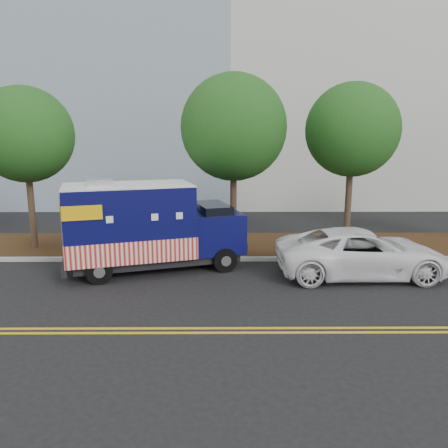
{
  "coord_description": "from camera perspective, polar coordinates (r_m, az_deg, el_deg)",
  "views": [
    {
      "loc": [
        1.46,
        -14.45,
        4.7
      ],
      "look_at": [
        1.55,
        0.6,
        1.59
      ],
      "focal_mm": 35.0,
      "sensor_mm": 36.0,
      "label": 1
    }
  ],
  "objects": [
    {
      "name": "mulch_strip",
      "position": [
        18.59,
        -4.83,
        -2.76
      ],
      "size": [
        120.0,
        4.0,
        0.15
      ],
      "primitive_type": "cube",
      "color": "black",
      "rests_on": "ground"
    },
    {
      "name": "tree_a",
      "position": [
        18.92,
        -24.55,
        10.53
      ],
      "size": [
        3.72,
        3.72,
        6.53
      ],
      "color": "#38281C",
      "rests_on": "ground"
    },
    {
      "name": "tree_b",
      "position": [
        17.23,
        1.28,
        12.46
      ],
      "size": [
        4.12,
        4.12,
        7.01
      ],
      "color": "#38281C",
      "rests_on": "ground"
    },
    {
      "name": "curb",
      "position": [
        16.57,
        -5.39,
        -4.57
      ],
      "size": [
        120.0,
        0.18,
        0.15
      ],
      "primitive_type": "cube",
      "color": "#9E9E99",
      "rests_on": "ground"
    },
    {
      "name": "food_truck",
      "position": [
        15.35,
        -10.2,
        -0.63
      ],
      "size": [
        6.55,
        3.94,
        3.26
      ],
      "rotation": [
        0.0,
        0.0,
        0.3
      ],
      "color": "black",
      "rests_on": "ground"
    },
    {
      "name": "ground",
      "position": [
        15.26,
        -5.84,
        -6.31
      ],
      "size": [
        120.0,
        120.0,
        0.0
      ],
      "primitive_type": "plane",
      "color": "black",
      "rests_on": "ground"
    },
    {
      "name": "tree_c",
      "position": [
        18.37,
        16.41,
        11.67
      ],
      "size": [
        3.71,
        3.71,
        6.71
      ],
      "color": "#38281C",
      "rests_on": "ground"
    },
    {
      "name": "sign_post",
      "position": [
        16.64,
        -10.49,
        -0.66
      ],
      "size": [
        0.06,
        0.06,
        2.4
      ],
      "primitive_type": "cube",
      "color": "#473828",
      "rests_on": "ground"
    },
    {
      "name": "centerline_near",
      "position": [
        11.14,
        -8.05,
        -13.35
      ],
      "size": [
        120.0,
        0.1,
        0.01
      ],
      "primitive_type": "cube",
      "color": "gold",
      "rests_on": "ground"
    },
    {
      "name": "centerline_far",
      "position": [
        10.92,
        -8.23,
        -13.9
      ],
      "size": [
        120.0,
        0.1,
        0.01
      ],
      "primitive_type": "cube",
      "color": "gold",
      "rests_on": "ground"
    },
    {
      "name": "white_car",
      "position": [
        15.37,
        17.59,
        -3.6
      ],
      "size": [
        5.75,
        2.72,
        1.59
      ],
      "primitive_type": "imported",
      "rotation": [
        0.0,
        0.0,
        1.59
      ],
      "color": "white",
      "rests_on": "ground"
    }
  ]
}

